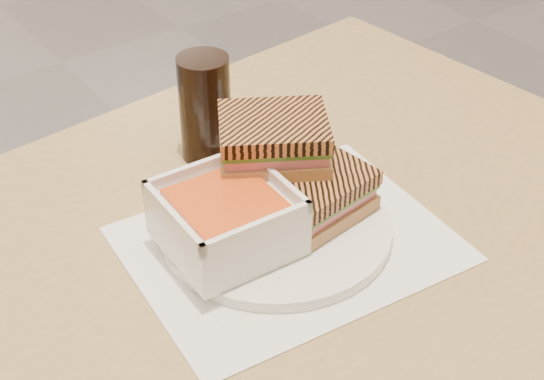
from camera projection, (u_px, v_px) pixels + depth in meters
main_table at (210, 332)px, 0.96m from camera, size 1.26×0.82×0.75m
tray_liner at (289, 244)px, 0.91m from camera, size 0.38×0.31×0.00m
plate at (276, 227)px, 0.92m from camera, size 0.27×0.27×0.01m
soup_bowl at (227, 221)px, 0.87m from camera, size 0.14×0.14×0.07m
panini_lower at (316, 193)px, 0.92m from camera, size 0.13×0.11×0.05m
panini_upper at (274, 140)px, 0.92m from camera, size 0.16×0.15×0.06m
cola_glass at (205, 108)px, 1.02m from camera, size 0.07×0.07×0.14m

